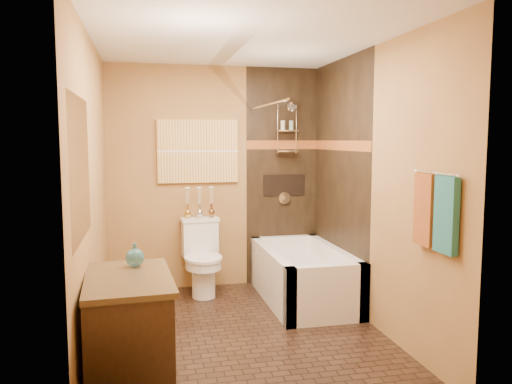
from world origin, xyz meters
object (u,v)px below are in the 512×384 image
object	(u,v)px
toilet	(202,257)
vanity	(128,335)
bathtub	(303,280)
sunset_painting	(198,151)

from	to	relation	value
toilet	vanity	xyz separation A→B (m)	(-0.72, -2.04, -0.01)
vanity	toilet	bearing A→B (deg)	67.36
bathtub	toilet	bearing A→B (deg)	155.52
toilet	bathtub	bearing A→B (deg)	-29.60
toilet	sunset_painting	bearing A→B (deg)	84.88
toilet	vanity	world-z (taller)	toilet
bathtub	toilet	distance (m)	1.12
bathtub	sunset_painting	bearing A→B (deg)	144.15
vanity	sunset_painting	bearing A→B (deg)	69.48
sunset_painting	toilet	size ratio (longest dim) A/B	1.11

